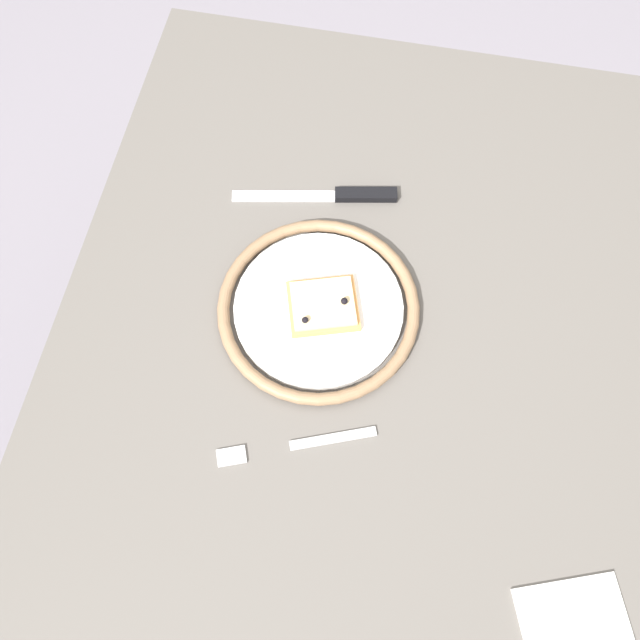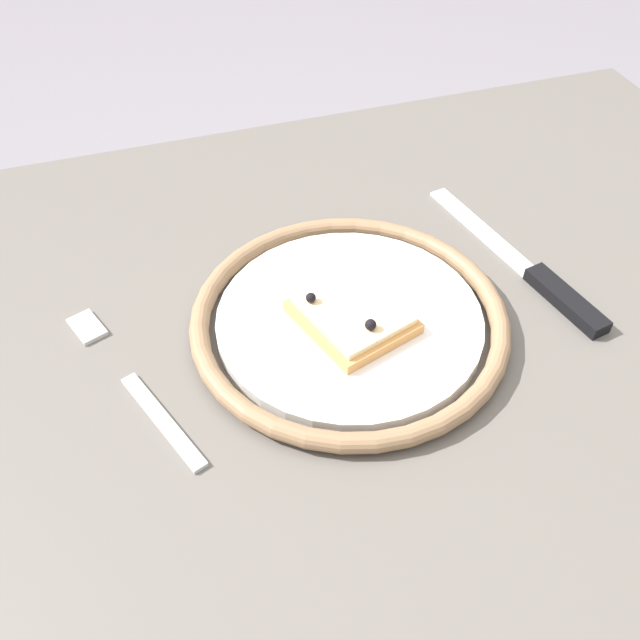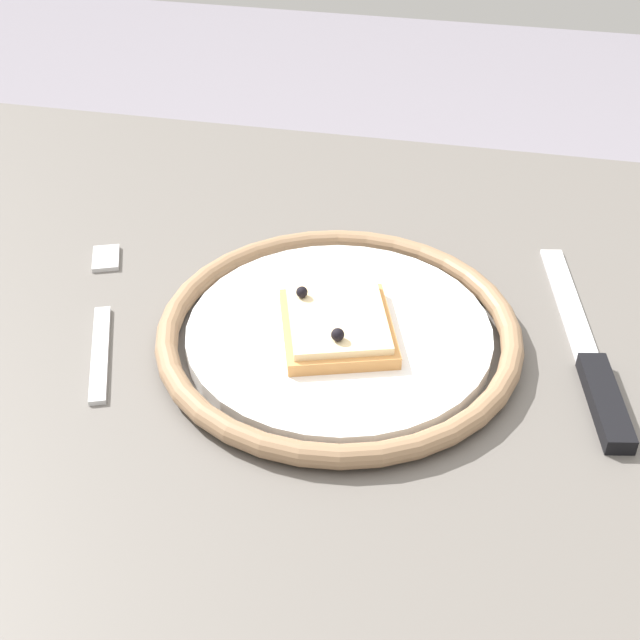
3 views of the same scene
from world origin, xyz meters
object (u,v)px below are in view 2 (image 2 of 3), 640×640
object	(u,v)px
pizza_slice_near	(351,315)
fork	(132,383)
plate	(346,321)
knife	(541,279)
dining_table	(363,437)

from	to	relation	value
pizza_slice_near	fork	size ratio (longest dim) A/B	0.57
plate	knife	world-z (taller)	plate
pizza_slice_near	dining_table	bearing A→B (deg)	-87.63
knife	fork	distance (m)	0.37
dining_table	fork	distance (m)	0.22
dining_table	fork	xyz separation A→B (m)	(-0.19, 0.04, 0.10)
knife	dining_table	bearing A→B (deg)	-166.52
pizza_slice_near	fork	distance (m)	0.19
plate	pizza_slice_near	size ratio (longest dim) A/B	2.45
plate	knife	xyz separation A→B (m)	(0.19, -0.00, -0.00)
dining_table	fork	size ratio (longest dim) A/B	5.15
pizza_slice_near	fork	world-z (taller)	pizza_slice_near
dining_table	plate	world-z (taller)	plate
plate	knife	bearing A→B (deg)	-0.31
plate	knife	size ratio (longest dim) A/B	1.14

